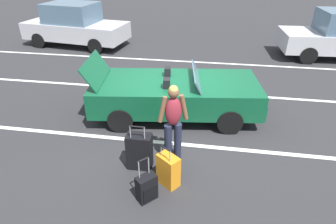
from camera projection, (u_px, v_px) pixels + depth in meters
ground_plane at (175, 114)px, 7.43m from camera, size 80.00×80.00×0.00m
lot_line_near at (167, 143)px, 6.31m from camera, size 18.00×0.12×0.01m
lot_line_mid at (181, 91)px, 8.63m from camera, size 18.00×0.12×0.01m
lot_line_far at (189, 62)px, 10.94m from camera, size 18.00×0.12×0.01m
convertible_car at (183, 94)px, 7.13m from camera, size 4.39×2.27×1.50m
suitcase_large_black at (140, 151)px, 5.45m from camera, size 0.48×0.31×1.00m
suitcase_medium_bright at (168, 170)px, 5.07m from camera, size 0.46×0.44×0.85m
suitcase_small_carryon at (147, 188)px, 4.77m from camera, size 0.38×0.38×0.84m
traveler_person at (173, 120)px, 5.39m from camera, size 0.59×0.32×1.65m
parked_sedan_near at (75, 25)px, 12.44m from camera, size 4.71×2.43×1.82m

